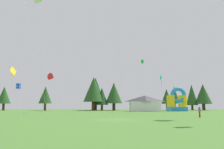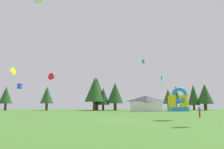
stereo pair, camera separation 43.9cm
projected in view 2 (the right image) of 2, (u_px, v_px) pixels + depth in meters
name	position (u px, v px, depth m)	size (l,w,h in m)	color
ground_plane	(114.00, 120.00, 28.47)	(120.00, 120.00, 0.00)	#47752D
kite_cyan_diamond	(162.00, 78.00, 47.41)	(3.51, 1.35, 7.88)	#19B7CC
kite_white_parafoil	(38.00, 1.00, 36.28)	(4.74, 4.93, 18.34)	white
kite_yellow_diamond	(13.00, 72.00, 34.74)	(1.90, 1.26, 7.23)	yellow
kite_red_delta	(53.00, 77.00, 50.25)	(3.11, 2.16, 8.56)	red
kite_blue_box	(20.00, 86.00, 53.30)	(1.66, 0.92, 6.59)	blue
kite_green_box	(143.00, 62.00, 56.86)	(1.37, 2.01, 12.74)	green
person_midfield	(200.00, 111.00, 32.92)	(0.34, 0.34, 1.64)	#B21E26
inflatable_orange_dome	(178.00, 102.00, 63.73)	(4.60, 4.61, 6.53)	#268CD8
festival_tent	(146.00, 103.00, 60.32)	(7.77, 3.23, 4.13)	silver
tree_row_0	(6.00, 95.00, 72.76)	(4.08, 4.08, 7.38)	#4C331E
tree_row_1	(47.00, 95.00, 71.21)	(4.00, 4.00, 7.28)	#4C331E
tree_row_2	(95.00, 94.00, 72.96)	(2.79, 2.79, 7.36)	#4C331E
tree_row_3	(95.00, 89.00, 70.46)	(6.16, 6.16, 10.12)	#4C331E
tree_row_4	(97.00, 90.00, 74.62)	(5.82, 5.82, 10.43)	#4C331E
tree_row_5	(103.00, 96.00, 70.35)	(3.76, 3.76, 6.91)	#4C331E
tree_row_6	(115.00, 93.00, 71.27)	(5.16, 5.16, 8.53)	#4C331E
tree_row_7	(168.00, 96.00, 74.20)	(3.45, 3.45, 6.77)	#4C331E
tree_row_8	(176.00, 95.00, 75.16)	(3.31, 3.31, 7.77)	#4C331E
tree_row_9	(193.00, 95.00, 74.91)	(3.77, 3.77, 8.29)	#4C331E
tree_row_10	(205.00, 94.00, 73.50)	(5.28, 5.28, 8.30)	#4C331E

